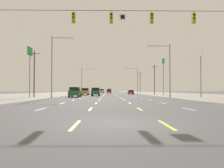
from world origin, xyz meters
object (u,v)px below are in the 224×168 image
(suv_far_left_mid, at_px, (85,91))
(sedan_far_left_farthest, at_px, (95,91))
(suv_far_left_nearest, at_px, (75,92))
(suv_center_turn_far, at_px, (109,91))
(streetlight_right_row_0, at_px, (168,67))
(sedan_far_right_midfar, at_px, (131,92))
(streetlight_left_row_1, at_px, (83,79))
(streetlight_right_row_1, at_px, (136,79))
(streetlight_left_row_0, at_px, (54,63))
(suv_inner_left_farther, at_px, (102,91))
(pole_sign_left_row_1, at_px, (30,58))
(suv_inner_left_near, at_px, (96,92))
(pole_sign_right_row_1, at_px, (201,63))
(sedan_inner_left_distant_a, at_px, (103,91))
(pole_sign_right_row_2, at_px, (163,68))

(suv_far_left_mid, bearing_deg, sedan_far_left_farthest, 90.36)
(suv_far_left_nearest, relative_size, sedan_far_left_farthest, 1.09)
(suv_center_turn_far, xyz_separation_m, streetlight_right_row_0, (9.87, -61.06, 4.36))
(sedan_far_right_midfar, relative_size, suv_center_turn_far, 0.92)
(suv_center_turn_far, xyz_separation_m, streetlight_left_row_1, (-9.57, -17.54, 4.47))
(streetlight_left_row_1, distance_m, streetlight_right_row_1, 19.37)
(streetlight_left_row_0, bearing_deg, sedan_far_left_farthest, 88.16)
(suv_center_turn_far, bearing_deg, sedan_far_right_midfar, -73.24)
(sedan_far_left_farthest, relative_size, streetlight_right_row_1, 0.47)
(suv_inner_left_farther, distance_m, pole_sign_left_row_1, 66.27)
(streetlight_left_row_0, bearing_deg, suv_inner_left_near, 69.16)
(streetlight_left_row_1, bearing_deg, streetlight_right_row_1, 0.00)
(sedan_far_right_midfar, xyz_separation_m, pole_sign_right_row_1, (10.48, -32.23, 5.91))
(sedan_inner_left_distant_a, height_order, pole_sign_right_row_1, pole_sign_right_row_1)
(suv_far_left_mid, relative_size, suv_center_turn_far, 1.00)
(suv_far_left_mid, xyz_separation_m, sedan_far_left_farthest, (-0.34, 55.38, -0.27))
(sedan_inner_left_distant_a, relative_size, streetlight_right_row_0, 0.49)
(streetlight_right_row_0, bearing_deg, streetlight_left_row_1, 114.07)
(streetlight_left_row_0, distance_m, streetlight_left_row_1, 43.52)
(sedan_far_left_farthest, bearing_deg, suv_far_left_mid, -89.64)
(suv_far_left_nearest, distance_m, suv_far_left_mid, 18.40)
(streetlight_right_row_0, distance_m, streetlight_left_row_1, 47.66)
(suv_inner_left_farther, bearing_deg, sedan_inner_left_distant_a, 89.79)
(suv_inner_left_farther, distance_m, pole_sign_right_row_2, 50.91)
(sedan_far_left_farthest, height_order, pole_sign_right_row_2, pole_sign_right_row_2)
(sedan_far_right_midfar, relative_size, pole_sign_left_row_1, 0.44)
(sedan_far_left_farthest, xyz_separation_m, sedan_inner_left_distant_a, (3.62, 9.00, 0.00))
(suv_far_left_nearest, distance_m, streetlight_right_row_1, 40.95)
(suv_inner_left_farther, height_order, streetlight_left_row_0, streetlight_left_row_0)
(sedan_inner_left_distant_a, height_order, streetlight_left_row_0, streetlight_left_row_0)
(suv_center_turn_far, relative_size, streetlight_right_row_0, 0.53)
(suv_far_left_nearest, xyz_separation_m, streetlight_right_row_0, (16.84, -6.43, 4.36))
(sedan_far_right_midfar, bearing_deg, suv_center_turn_far, 106.76)
(suv_inner_left_near, height_order, streetlight_left_row_1, streetlight_left_row_1)
(pole_sign_left_row_1, height_order, pole_sign_right_row_2, pole_sign_right_row_2)
(suv_far_left_nearest, height_order, suv_far_left_mid, same)
(sedan_far_left_farthest, bearing_deg, streetlight_left_row_0, -91.84)
(suv_far_left_nearest, relative_size, suv_center_turn_far, 1.00)
(sedan_far_left_farthest, bearing_deg, streetlight_right_row_0, -78.05)
(pole_sign_right_row_1, distance_m, pole_sign_right_row_2, 21.31)
(sedan_inner_left_distant_a, relative_size, pole_sign_right_row_2, 0.43)
(suv_inner_left_farther, height_order, pole_sign_right_row_2, pole_sign_right_row_2)
(sedan_inner_left_distant_a, bearing_deg, pole_sign_left_row_1, -99.20)
(pole_sign_left_row_1, xyz_separation_m, streetlight_left_row_1, (7.03, 35.25, -2.44))
(suv_far_left_nearest, xyz_separation_m, suv_inner_left_near, (3.56, 10.05, 0.00))
(pole_sign_left_row_1, relative_size, streetlight_right_row_0, 1.11)
(suv_far_left_mid, distance_m, pole_sign_right_row_2, 23.29)
(suv_inner_left_near, relative_size, streetlight_right_row_0, 0.53)
(suv_far_left_nearest, relative_size, streetlight_left_row_0, 0.46)
(suv_inner_left_near, relative_size, streetlight_right_row_1, 0.51)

